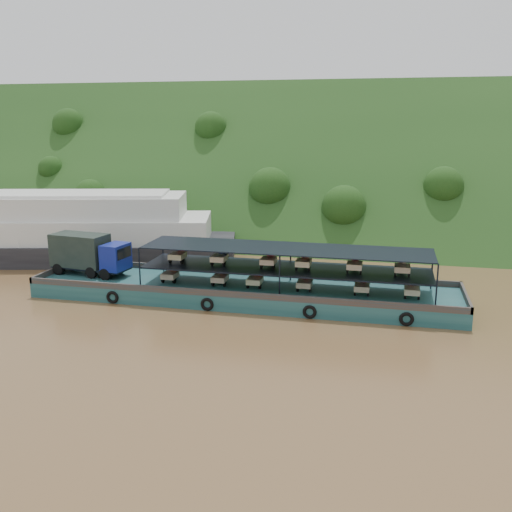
# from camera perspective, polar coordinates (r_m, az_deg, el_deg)

# --- Properties ---
(ground) EXTENTS (160.00, 160.00, 0.00)m
(ground) POSITION_cam_1_polar(r_m,az_deg,el_deg) (46.14, 1.59, -4.84)
(ground) COLOR brown
(ground) RESTS_ON ground
(hillside) EXTENTS (140.00, 39.60, 39.60)m
(hillside) POSITION_cam_1_polar(r_m,az_deg,el_deg) (80.74, 6.69, 3.01)
(hillside) COLOR #1B3C15
(hillside) RESTS_ON ground
(cargo_barge) EXTENTS (35.03, 7.18, 4.76)m
(cargo_barge) POSITION_cam_1_polar(r_m,az_deg,el_deg) (47.42, -2.93, -2.85)
(cargo_barge) COLOR #134043
(cargo_barge) RESTS_ON ground
(passenger_ferry) EXTENTS (36.46, 17.04, 7.16)m
(passenger_ferry) POSITION_cam_1_polar(r_m,az_deg,el_deg) (63.46, -18.42, 2.42)
(passenger_ferry) COLOR black
(passenger_ferry) RESTS_ON ground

